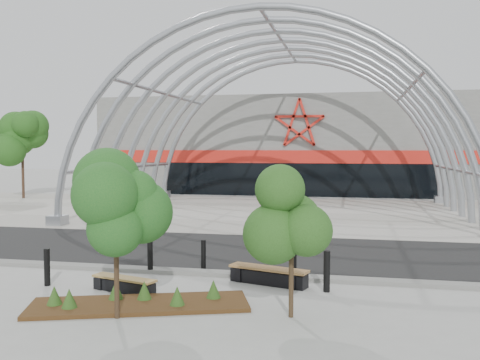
{
  "coord_description": "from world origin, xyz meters",
  "views": [
    {
      "loc": [
        4.18,
        -15.5,
        3.81
      ],
      "look_at": [
        0.0,
        4.0,
        2.6
      ],
      "focal_mm": 40.0,
      "sensor_mm": 36.0,
      "label": 1
    }
  ],
  "objects_px": {
    "bollard_2": "(203,255)",
    "bench_1": "(269,276)",
    "street_tree_0": "(116,205)",
    "street_tree_1": "(292,215)",
    "bench_0": "(124,285)"
  },
  "relations": [
    {
      "from": "street_tree_0",
      "to": "bollard_2",
      "type": "relative_size",
      "value": 3.76
    },
    {
      "from": "street_tree_0",
      "to": "bollard_2",
      "type": "distance_m",
      "value": 5.41
    },
    {
      "from": "street_tree_0",
      "to": "bollard_2",
      "type": "xyz_separation_m",
      "value": [
        0.58,
        4.97,
        -2.07
      ]
    },
    {
      "from": "street_tree_1",
      "to": "bollard_2",
      "type": "xyz_separation_m",
      "value": [
        -3.21,
        4.07,
        -1.84
      ]
    },
    {
      "from": "bench_0",
      "to": "bench_1",
      "type": "xyz_separation_m",
      "value": [
        3.61,
        1.59,
        0.04
      ]
    },
    {
      "from": "street_tree_0",
      "to": "bench_1",
      "type": "bearing_deg",
      "value": 51.96
    },
    {
      "from": "street_tree_1",
      "to": "bench_1",
      "type": "relative_size",
      "value": 1.38
    },
    {
      "from": "bench_0",
      "to": "street_tree_1",
      "type": "bearing_deg",
      "value": -14.24
    },
    {
      "from": "street_tree_0",
      "to": "bollard_2",
      "type": "bearing_deg",
      "value": 83.3
    },
    {
      "from": "bench_0",
      "to": "bollard_2",
      "type": "height_order",
      "value": "bollard_2"
    },
    {
      "from": "bollard_2",
      "to": "bench_1",
      "type": "bearing_deg",
      "value": -30.31
    },
    {
      "from": "bench_0",
      "to": "bollard_2",
      "type": "distance_m",
      "value": 3.22
    },
    {
      "from": "street_tree_0",
      "to": "bollard_2",
      "type": "height_order",
      "value": "street_tree_0"
    },
    {
      "from": "street_tree_0",
      "to": "bench_0",
      "type": "xyz_separation_m",
      "value": [
        -0.76,
        2.05,
        -2.34
      ]
    },
    {
      "from": "bench_1",
      "to": "street_tree_1",
      "type": "bearing_deg",
      "value": -70.96
    }
  ]
}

